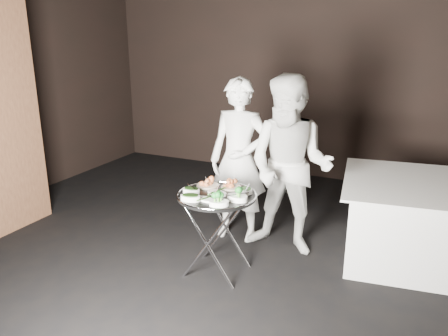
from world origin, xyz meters
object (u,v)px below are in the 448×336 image
at_px(serving_tray, 217,195).
at_px(waiter_right, 290,167).
at_px(tray_stand, 217,230).
at_px(waiter_left, 239,161).
at_px(dining_table, 415,221).

distance_m(serving_tray, waiter_right, 0.83).
bearing_deg(tray_stand, waiter_left, 98.92).
bearing_deg(serving_tray, waiter_right, 57.87).
bearing_deg(tray_stand, dining_table, 33.26).
xyz_separation_m(serving_tray, waiter_left, (-0.12, 0.77, 0.10)).
bearing_deg(dining_table, serving_tray, -146.74).
relative_size(tray_stand, dining_table, 0.55).
height_order(waiter_left, dining_table, waiter_left).
bearing_deg(serving_tray, dining_table, 33.26).
xyz_separation_m(waiter_left, waiter_right, (0.56, -0.07, 0.03)).
bearing_deg(waiter_right, serving_tray, -119.83).
xyz_separation_m(tray_stand, serving_tray, (0.00, -0.00, 0.33)).
relative_size(tray_stand, waiter_right, 0.42).
height_order(waiter_left, waiter_right, waiter_right).
height_order(tray_stand, waiter_right, waiter_right).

